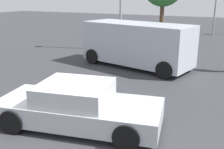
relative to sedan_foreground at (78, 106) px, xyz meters
name	(u,v)px	position (x,y,z in m)	size (l,w,h in m)	color
ground_plane	(63,127)	(-0.33, -0.29, -0.55)	(80.00, 80.00, 0.00)	#38383D
sedan_foreground	(78,106)	(0.00, 0.00, 0.00)	(4.62, 2.58, 1.19)	#B7BABF
van_white	(137,43)	(-0.85, 6.48, 0.59)	(5.61, 3.15, 2.11)	#B2B7C1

